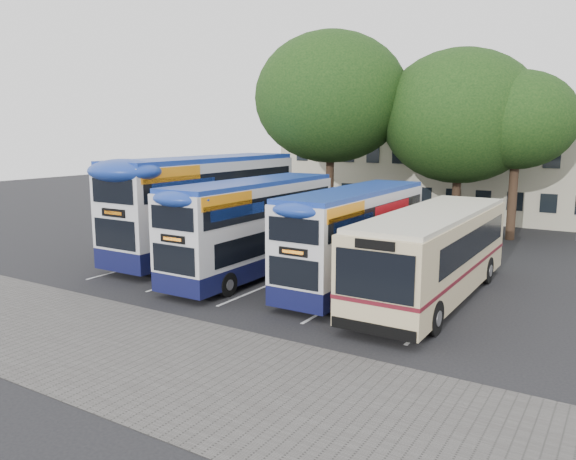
# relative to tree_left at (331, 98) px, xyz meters

# --- Properties ---
(ground) EXTENTS (120.00, 120.00, 0.00)m
(ground) POSITION_rel_tree_left_xyz_m (7.93, -16.10, -8.22)
(ground) COLOR black
(ground) RESTS_ON ground
(paving_strip) EXTENTS (40.00, 6.00, 0.01)m
(paving_strip) POSITION_rel_tree_left_xyz_m (5.93, -21.10, -8.22)
(paving_strip) COLOR #595654
(paving_strip) RESTS_ON ground
(bay_lines) EXTENTS (14.12, 11.00, 0.01)m
(bay_lines) POSITION_rel_tree_left_xyz_m (4.18, -11.10, -8.22)
(bay_lines) COLOR silver
(bay_lines) RESTS_ON ground
(depot_building) EXTENTS (32.40, 8.40, 6.20)m
(depot_building) POSITION_rel_tree_left_xyz_m (7.93, 10.89, -5.07)
(depot_building) COLOR #BFB399
(depot_building) RESTS_ON ground
(tree_left) EXTENTS (9.43, 9.43, 12.24)m
(tree_left) POSITION_rel_tree_left_xyz_m (0.00, 0.00, 0.00)
(tree_left) COLOR black
(tree_left) RESTS_ON ground
(tree_mid) EXTENTS (9.24, 9.24, 10.96)m
(tree_mid) POSITION_rel_tree_left_xyz_m (7.33, 2.41, -1.20)
(tree_mid) COLOR black
(tree_mid) RESTS_ON ground
(tree_right) EXTENTS (6.43, 6.43, 9.52)m
(tree_right) POSITION_rel_tree_left_xyz_m (10.58, 2.22, -1.46)
(tree_right) COLOR black
(tree_right) RESTS_ON ground
(bus_dd_left) EXTENTS (2.86, 11.80, 4.92)m
(bus_dd_left) POSITION_rel_tree_left_xyz_m (-1.67, -10.02, -5.51)
(bus_dd_left) COLOR #10133C
(bus_dd_left) RESTS_ON ground
(bus_dd_mid) EXTENTS (2.39, 9.87, 4.11)m
(bus_dd_mid) POSITION_rel_tree_left_xyz_m (2.66, -12.14, -5.96)
(bus_dd_mid) COLOR #10133C
(bus_dd_mid) RESTS_ON ground
(bus_dd_right) EXTENTS (2.29, 9.42, 3.92)m
(bus_dd_right) POSITION_rel_tree_left_xyz_m (7.17, -11.55, -6.06)
(bus_dd_right) COLOR #10133C
(bus_dd_right) RESTS_ON ground
(bus_single) EXTENTS (2.81, 11.04, 3.29)m
(bus_single) POSITION_rel_tree_left_xyz_m (10.35, -11.49, -6.36)
(bus_single) COLOR #CEB889
(bus_single) RESTS_ON ground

